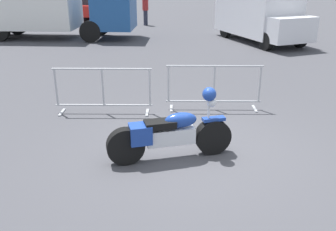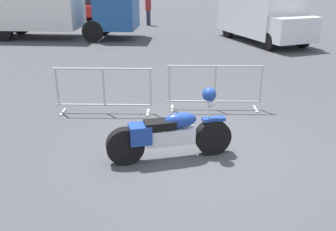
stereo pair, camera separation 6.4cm
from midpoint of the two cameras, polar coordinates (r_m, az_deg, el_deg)
name	(u,v)px [view 2 (the right image)]	position (r m, az deg, el deg)	size (l,w,h in m)	color
ground_plane	(195,153)	(6.83, 4.39, -5.77)	(120.00, 120.00, 0.00)	#424247
motorcycle	(170,133)	(6.44, 0.61, -2.73)	(2.22, 0.51, 1.25)	black
crowd_barrier_near	(104,90)	(8.60, -9.53, 3.84)	(2.21, 0.67, 1.07)	#9EA0A5
crowd_barrier_far	(215,87)	(8.78, 7.37, 4.33)	(2.21, 0.67, 1.07)	#9EA0A5
box_truck	(44,2)	(19.07, -18.24, 16.04)	(7.96, 3.46, 2.98)	silver
delivery_van	(262,13)	(17.79, 14.25, 14.84)	(3.22, 5.34, 2.31)	silver
parked_car_tan	(9,7)	(27.67, -22.95, 15.00)	(1.93, 4.40, 1.47)	tan
parked_car_blue	(51,8)	(26.48, -17.30, 15.39)	(1.84, 4.18, 1.40)	#284799
parked_car_red	(95,7)	(26.61, -10.97, 15.98)	(1.85, 4.21, 1.41)	#B21E19
pedestrian	(148,9)	(22.51, -2.94, 15.90)	(0.46, 0.46, 1.69)	#262838
planter_island	(273,20)	(23.29, 15.72, 13.81)	(4.45, 4.45, 1.06)	#ADA89E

